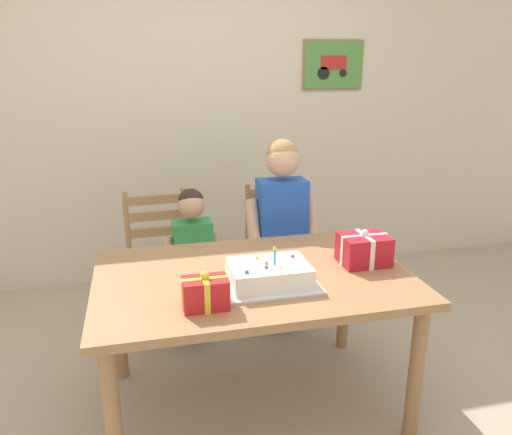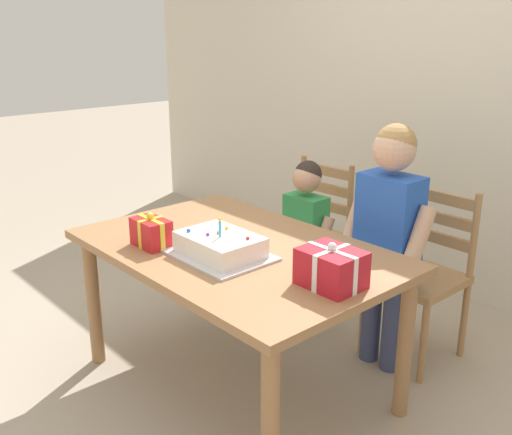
{
  "view_description": "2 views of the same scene",
  "coord_description": "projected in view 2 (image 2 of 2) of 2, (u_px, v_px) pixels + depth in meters",
  "views": [
    {
      "loc": [
        -0.5,
        -2.15,
        1.72
      ],
      "look_at": [
        0.03,
        0.06,
        1.01
      ],
      "focal_mm": 34.79,
      "sensor_mm": 36.0,
      "label": 1
    },
    {
      "loc": [
        1.96,
        -1.63,
        1.72
      ],
      "look_at": [
        0.13,
        0.0,
        0.92
      ],
      "focal_mm": 41.27,
      "sensor_mm": 36.0,
      "label": 2
    }
  ],
  "objects": [
    {
      "name": "chair_right",
      "position": [
        422.0,
        273.0,
        3.12
      ],
      "size": [
        0.43,
        0.43,
        0.92
      ],
      "color": "#A87A4C",
      "rests_on": "ground"
    },
    {
      "name": "gift_box_beside_cake",
      "position": [
        151.0,
        233.0,
        2.71
      ],
      "size": [
        0.19,
        0.13,
        0.17
      ],
      "color": "red",
      "rests_on": "dining_table"
    },
    {
      "name": "gift_box_red_large",
      "position": [
        331.0,
        268.0,
        2.29
      ],
      "size": [
        0.24,
        0.2,
        0.19
      ],
      "color": "red",
      "rests_on": "dining_table"
    },
    {
      "name": "ground_plane",
      "position": [
        238.0,
        385.0,
        2.95
      ],
      "size": [
        20.0,
        20.0,
        0.0
      ],
      "primitive_type": "plane",
      "color": "tan"
    },
    {
      "name": "back_wall",
      "position": [
        457.0,
        95.0,
        3.7
      ],
      "size": [
        6.4,
        0.11,
        2.6
      ],
      "color": "beige",
      "rests_on": "ground"
    },
    {
      "name": "child_younger",
      "position": [
        305.0,
        229.0,
        3.35
      ],
      "size": [
        0.36,
        0.21,
        1.01
      ],
      "color": "#38426B",
      "rests_on": "ground"
    },
    {
      "name": "birthday_cake",
      "position": [
        220.0,
        246.0,
        2.59
      ],
      "size": [
        0.44,
        0.34,
        0.19
      ],
      "color": "silver",
      "rests_on": "dining_table"
    },
    {
      "name": "dining_table",
      "position": [
        237.0,
        265.0,
        2.75
      ],
      "size": [
        1.51,
        0.99,
        0.74
      ],
      "color": "#9E7047",
      "rests_on": "ground"
    },
    {
      "name": "chair_left",
      "position": [
        310.0,
        234.0,
        3.69
      ],
      "size": [
        0.44,
        0.44,
        0.92
      ],
      "color": "#A87A4C",
      "rests_on": "ground"
    },
    {
      "name": "child_older",
      "position": [
        389.0,
        225.0,
        2.9
      ],
      "size": [
        0.46,
        0.26,
        1.28
      ],
      "color": "#38426B",
      "rests_on": "ground"
    }
  ]
}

